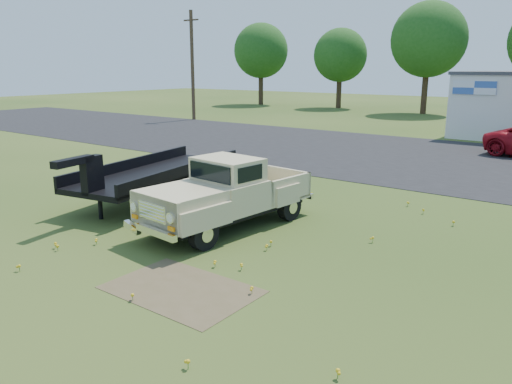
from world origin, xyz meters
The scene contains 10 objects.
ground centered at (0.00, 0.00, 0.00)m, with size 140.00×140.00×0.00m, color #2B4416.
asphalt_lot centered at (0.00, 15.00, 0.00)m, with size 90.00×14.00×0.02m, color black.
dirt_patch_a centered at (1.50, -3.00, 0.00)m, with size 3.00×2.00×0.01m, color brown.
dirt_patch_b centered at (-2.00, 3.50, 0.00)m, with size 2.20×1.60×0.01m, color brown.
utility_pole_west centered at (-22.00, 22.00, 4.60)m, with size 1.60×0.30×9.00m.
treeline_a centered at (-28.00, 40.00, 6.30)m, with size 6.40×6.40×9.52m.
treeline_b centered at (-18.00, 41.00, 5.67)m, with size 5.76×5.76×8.57m.
treeline_c centered at (-8.00, 39.50, 6.93)m, with size 7.04×7.04×10.47m.
vintage_pickup_truck centered at (-0.37, 0.74, 1.00)m, with size 2.14×5.51×2.00m, color #C3B983, non-canonical shape.
flatbed_trailer centered at (-4.40, 1.79, 1.00)m, with size 2.44×7.33×2.00m, color black, non-canonical shape.
Camera 1 is at (8.33, -9.59, 4.40)m, focal length 35.00 mm.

